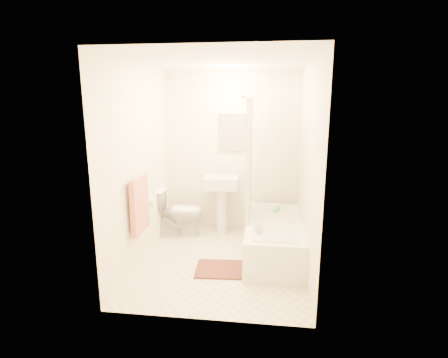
# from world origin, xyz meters

# --- Properties ---
(floor) EXTENTS (2.40, 2.40, 0.00)m
(floor) POSITION_xyz_m (0.00, 0.00, 0.00)
(floor) COLOR beige
(floor) RESTS_ON ground
(ceiling) EXTENTS (2.40, 2.40, 0.00)m
(ceiling) POSITION_xyz_m (0.00, 0.00, 2.40)
(ceiling) COLOR white
(ceiling) RESTS_ON ground
(wall_back) EXTENTS (2.00, 0.02, 2.40)m
(wall_back) POSITION_xyz_m (0.00, 1.20, 1.20)
(wall_back) COLOR beige
(wall_back) RESTS_ON ground
(wall_left) EXTENTS (0.02, 2.40, 2.40)m
(wall_left) POSITION_xyz_m (-1.00, 0.00, 1.20)
(wall_left) COLOR beige
(wall_left) RESTS_ON ground
(wall_right) EXTENTS (0.02, 2.40, 2.40)m
(wall_right) POSITION_xyz_m (1.00, 0.00, 1.20)
(wall_right) COLOR beige
(wall_right) RESTS_ON ground
(mirror) EXTENTS (0.40, 0.03, 0.55)m
(mirror) POSITION_xyz_m (0.00, 1.18, 1.50)
(mirror) COLOR white
(mirror) RESTS_ON wall_back
(curtain_rod) EXTENTS (0.03, 1.70, 0.03)m
(curtain_rod) POSITION_xyz_m (0.30, 0.10, 2.00)
(curtain_rod) COLOR silver
(curtain_rod) RESTS_ON wall_back
(shower_curtain) EXTENTS (0.04, 0.80, 1.55)m
(shower_curtain) POSITION_xyz_m (0.30, 0.50, 1.22)
(shower_curtain) COLOR silver
(shower_curtain) RESTS_ON curtain_rod
(towel_bar) EXTENTS (0.02, 0.60, 0.02)m
(towel_bar) POSITION_xyz_m (-0.96, -0.25, 1.10)
(towel_bar) COLOR silver
(towel_bar) RESTS_ON wall_left
(towel) EXTENTS (0.06, 0.45, 0.66)m
(towel) POSITION_xyz_m (-0.93, -0.25, 0.78)
(towel) COLOR #CC7266
(towel) RESTS_ON towel_bar
(toilet_paper) EXTENTS (0.11, 0.12, 0.12)m
(toilet_paper) POSITION_xyz_m (-0.93, 0.12, 0.70)
(toilet_paper) COLOR white
(toilet_paper) RESTS_ON wall_left
(toilet) EXTENTS (0.76, 0.47, 0.71)m
(toilet) POSITION_xyz_m (-0.75, 0.80, 0.36)
(toilet) COLOR white
(toilet) RESTS_ON floor
(sink) EXTENTS (0.50, 0.40, 0.96)m
(sink) POSITION_xyz_m (-0.13, 0.95, 0.48)
(sink) COLOR white
(sink) RESTS_ON floor
(bathtub) EXTENTS (0.70, 1.61, 0.45)m
(bathtub) POSITION_xyz_m (0.65, 0.30, 0.23)
(bathtub) COLOR white
(bathtub) RESTS_ON floor
(bath_mat) EXTENTS (0.66, 0.51, 0.02)m
(bath_mat) POSITION_xyz_m (0.04, -0.23, 0.01)
(bath_mat) COLOR #52271D
(bath_mat) RESTS_ON floor
(soap_bottle) EXTENTS (0.10, 0.10, 0.17)m
(soap_bottle) POSITION_xyz_m (0.45, -0.15, 0.54)
(soap_bottle) COLOR silver
(soap_bottle) RESTS_ON bathtub
(scrub_brush) EXTENTS (0.11, 0.23, 0.04)m
(scrub_brush) POSITION_xyz_m (0.69, 0.75, 0.47)
(scrub_brush) COLOR #48BF63
(scrub_brush) RESTS_ON bathtub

